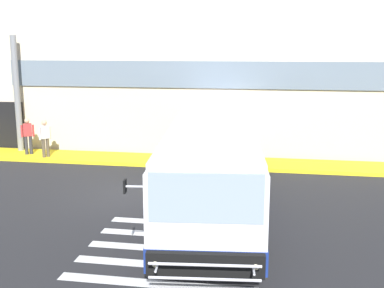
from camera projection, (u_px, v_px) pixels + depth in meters
The scene contains 9 objects.
ground_plane at pixel (141, 195), 16.34m from camera, with size 80.00×90.00×0.02m, color #232326.
bay_paint_stripes at pixel (173, 249), 11.96m from camera, with size 4.40×3.96×0.01m.
terminal_building at pixel (183, 66), 26.92m from camera, with size 25.71×13.80×7.89m.
boarding_curb at pixel (170, 161), 20.96m from camera, with size 27.91×2.00×0.15m, color yellow.
entry_support_column at pixel (17, 94), 22.19m from camera, with size 0.28×0.28×5.40m, color slate.
bus_main_foreground at pixel (212, 162), 15.40m from camera, with size 3.80×12.47×2.70m.
passenger_near_column at pixel (28, 134), 21.72m from camera, with size 0.52×0.38×1.68m.
passenger_by_doorway at pixel (45, 136), 21.18m from camera, with size 0.50×0.52×1.68m.
safety_bollard_yellow at pixel (216, 161), 19.38m from camera, with size 0.18×0.18×0.90m, color yellow.
Camera 1 is at (4.32, -15.14, 5.03)m, focal length 44.31 mm.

